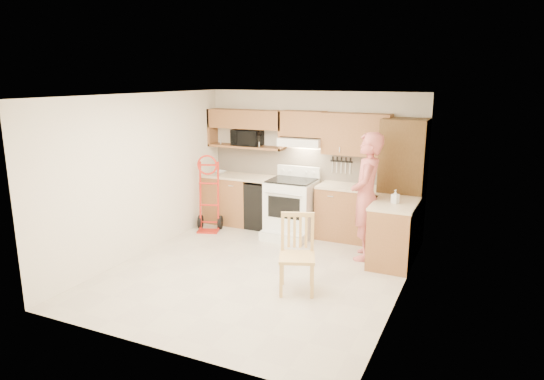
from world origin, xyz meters
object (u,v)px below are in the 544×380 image
Objects in this scene: range at (290,203)px; person at (366,197)px; microwave at (247,137)px; dining_chair at (297,254)px; hand_truck at (208,197)px.

person is (1.44, -0.49, 0.38)m from range.
microwave is at bearing -117.70° from person.
microwave is at bearing 107.94° from dining_chair.
microwave is 0.46× the size of range.
range is (1.04, -0.42, -1.05)m from microwave.
hand_truck is at bearing -100.79° from person.
dining_chair is (2.41, -1.71, -0.12)m from hand_truck.
person reaches higher than range.
range is 0.95× the size of hand_truck.
microwave is 0.28× the size of person.
person is at bearing -22.00° from hand_truck.
hand_truck is at bearing -167.27° from range.
hand_truck reaches higher than range.
microwave reaches higher than dining_chair.
range is 1.57m from person.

